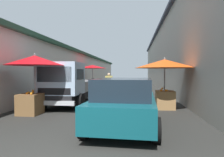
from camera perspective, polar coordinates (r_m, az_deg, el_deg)
ground at (r=16.04m, az=1.39°, el=-4.23°), size 90.00×90.00×0.00m
building_left_whitewash at (r=20.17m, az=-19.11°, el=2.12°), size 49.80×7.50×3.68m
building_right_concrete at (r=19.11m, az=24.57°, el=5.96°), size 49.80×7.50×6.25m
fruit_stall_far_left at (r=19.95m, az=-5.29°, el=2.32°), size 2.66×2.66×2.45m
fruit_stall_mid_lane at (r=9.45m, az=14.33°, el=2.32°), size 2.64×2.64×2.29m
fruit_stall_far_right at (r=8.67m, az=-20.77°, el=2.32°), size 2.28×2.28×2.38m
hatchback_car at (r=6.19m, az=3.58°, el=-6.59°), size 3.99×2.08×1.45m
delivery_truck at (r=10.03m, az=-12.42°, el=-1.77°), size 4.95×2.03×2.08m
vendor_by_crates at (r=16.52m, az=-0.85°, el=-0.85°), size 0.43×0.54×1.60m
parked_scooter at (r=18.48m, az=-5.84°, el=-2.08°), size 1.65×0.65×1.14m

